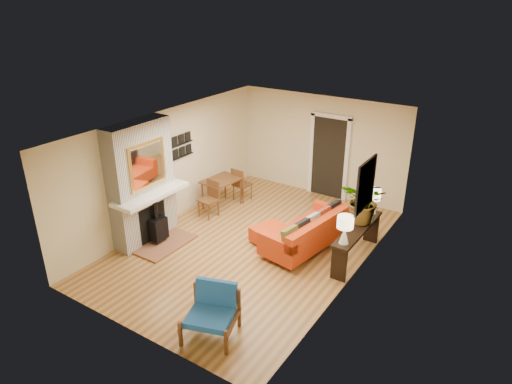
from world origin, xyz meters
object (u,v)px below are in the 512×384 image
dining_table (224,186)px  lamp_far (373,198)px  ottoman (272,235)px  console_table (357,234)px  sofa (309,232)px  lamp_near (345,227)px  houseplant (365,200)px  blue_chair (213,308)px

dining_table → lamp_far: size_ratio=3.07×
ottoman → console_table: (1.72, 0.38, 0.37)m
sofa → lamp_near: (1.00, -0.61, 0.70)m
sofa → houseplant: size_ratio=2.30×
dining_table → lamp_far: lamp_far is taller
console_table → blue_chair: bearing=-108.7°
houseplant → sofa: bearing=-159.7°
ottoman → lamp_far: bearing=33.3°
sofa → houseplant: houseplant is taller
ottoman → blue_chair: blue_chair is taller
lamp_far → houseplant: 0.49m
sofa → lamp_near: bearing=-31.6°
lamp_near → sofa: bearing=148.4°
ottoman → houseplant: (1.71, 0.65, 0.99)m
sofa → ottoman: (-0.72, -0.29, -0.15)m
console_table → lamp_near: bearing=-90.0°
console_table → lamp_near: size_ratio=3.43×
lamp_near → dining_table: bearing=161.4°
console_table → lamp_far: (0.00, 0.74, 0.49)m
ottoman → console_table: 1.80m
blue_chair → ottoman: bearing=102.6°
ottoman → lamp_far: (1.72, 1.13, 0.85)m
console_table → lamp_near: (0.00, -0.71, 0.49)m
dining_table → lamp_near: bearing=-18.6°
ottoman → houseplant: 2.08m
dining_table → console_table: bearing=-8.0°
lamp_far → houseplant: bearing=-91.2°
ottoman → dining_table: size_ratio=0.55×
lamp_near → lamp_far: bearing=90.0°
ottoman → blue_chair: size_ratio=0.94×
blue_chair → lamp_far: 4.14m
ottoman → lamp_near: 1.95m
console_table → houseplant: (-0.01, 0.27, 0.63)m
lamp_near → houseplant: houseplant is taller
blue_chair → houseplant: houseplant is taller
sofa → console_table: bearing=5.6°
lamp_near → console_table: bearing=90.0°
lamp_near → blue_chair: bearing=-113.5°
ottoman → lamp_near: (1.72, -0.33, 0.85)m
dining_table → lamp_near: size_ratio=3.07×
blue_chair → lamp_near: bearing=66.5°
blue_chair → lamp_far: lamp_far is taller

